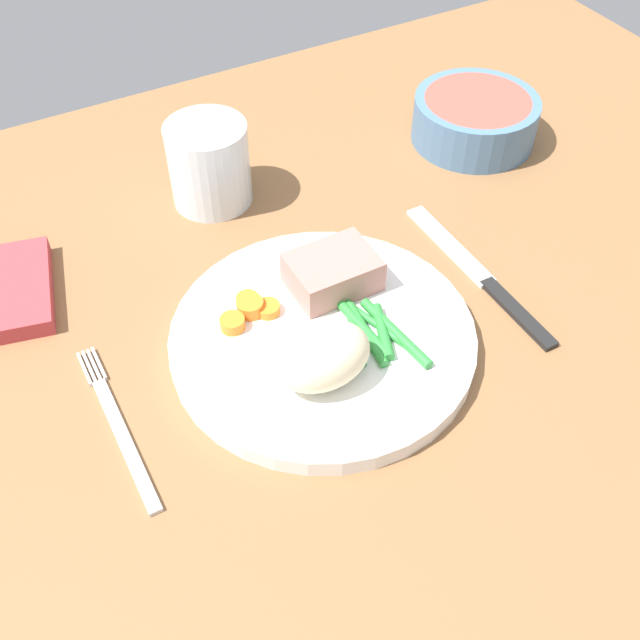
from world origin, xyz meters
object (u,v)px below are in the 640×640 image
object	(u,v)px
meat_portion	(333,272)
fork	(118,426)
dinner_plate	(320,335)
salad_bowl	(475,117)
water_glass	(210,169)
knife	(481,276)

from	to	relation	value
meat_portion	fork	bearing A→B (deg)	-168.62
dinner_plate	salad_bowl	size ratio (longest dim) A/B	1.88
water_glass	salad_bowl	distance (cm)	29.26
dinner_plate	meat_portion	size ratio (longest dim) A/B	3.43
fork	water_glass	bearing A→B (deg)	53.78
knife	water_glass	world-z (taller)	water_glass
fork	knife	world-z (taller)	knife
knife	salad_bowl	world-z (taller)	salad_bowl
meat_portion	water_glass	world-z (taller)	water_glass
fork	salad_bowl	distance (cm)	49.79
dinner_plate	meat_portion	bearing A→B (deg)	49.40
meat_portion	salad_bowl	world-z (taller)	salad_bowl
knife	salad_bowl	bearing A→B (deg)	56.98
dinner_plate	knife	size ratio (longest dim) A/B	1.22
knife	fork	bearing A→B (deg)	-178.60
dinner_plate	salad_bowl	xyz separation A→B (cm)	(28.80, 17.93, 1.94)
dinner_plate	water_glass	xyz separation A→B (cm)	(-0.18, 21.89, 2.71)
dinner_plate	fork	xyz separation A→B (cm)	(-17.47, -0.26, -0.60)
knife	meat_portion	bearing A→B (deg)	163.36
meat_portion	knife	world-z (taller)	meat_portion
knife	dinner_plate	bearing A→B (deg)	-179.56
water_glass	meat_portion	bearing A→B (deg)	-78.81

